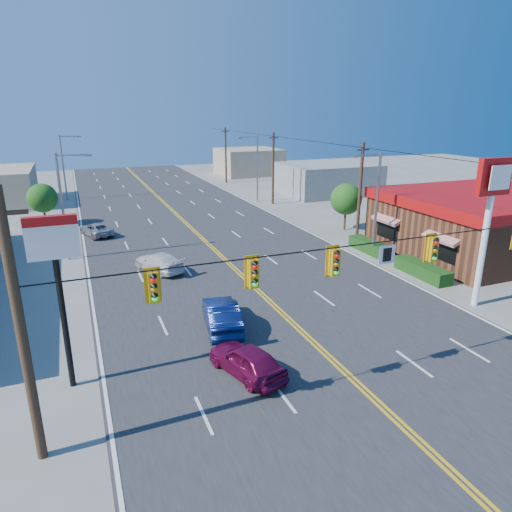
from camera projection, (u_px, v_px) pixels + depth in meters
name	position (u px, v px, depth m)	size (l,w,h in m)	color
ground	(352.00, 380.00, 19.33)	(160.00, 160.00, 0.00)	gray
road	(215.00, 250.00, 36.99)	(20.00, 120.00, 0.06)	#2D2D30
signal_span	(358.00, 272.00, 17.79)	(24.32, 0.34, 9.00)	#47301E
kfc	(483.00, 222.00, 36.24)	(16.30, 12.40, 4.70)	brown
kfc_pylon	(490.00, 203.00, 24.90)	(2.20, 0.36, 8.50)	white
pizza_hut_sign	(57.00, 268.00, 17.38)	(1.90, 0.30, 6.85)	black
streetlight_se	(375.00, 199.00, 34.13)	(2.55, 0.25, 8.00)	gray
streetlight_ne	(256.00, 165.00, 55.34)	(2.55, 0.25, 8.00)	gray
streetlight_sw	(65.00, 201.00, 33.57)	(2.55, 0.25, 8.00)	gray
streetlight_nw	(65.00, 164.00, 56.55)	(2.55, 0.25, 8.00)	gray
utility_pole_near	(360.00, 194.00, 38.26)	(0.28, 0.28, 8.40)	#47301E
utility_pole_mid	(273.00, 169.00, 54.17)	(0.28, 0.28, 8.40)	#47301E
utility_pole_far	(226.00, 155.00, 70.08)	(0.28, 0.28, 8.40)	#47301E
tree_kfc_rear	(346.00, 199.00, 42.64)	(2.94, 2.94, 4.41)	#47301E
tree_west	(42.00, 198.00, 43.92)	(2.80, 2.80, 4.20)	#47301E
bld_east_mid	(327.00, 179.00, 61.84)	(12.00, 10.00, 4.00)	gray
bld_east_far	(249.00, 162.00, 80.16)	(10.00, 10.00, 4.40)	tan
car_magenta	(247.00, 361.00, 19.46)	(1.60, 3.99, 1.36)	maroon
car_blue	(222.00, 316.00, 23.57)	(1.61, 4.61, 1.52)	#0E1C52
car_white	(159.00, 263.00, 32.08)	(1.82, 4.47, 1.30)	silver
car_silver	(97.00, 230.00, 41.15)	(1.93, 4.19, 1.16)	#B6B5BB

